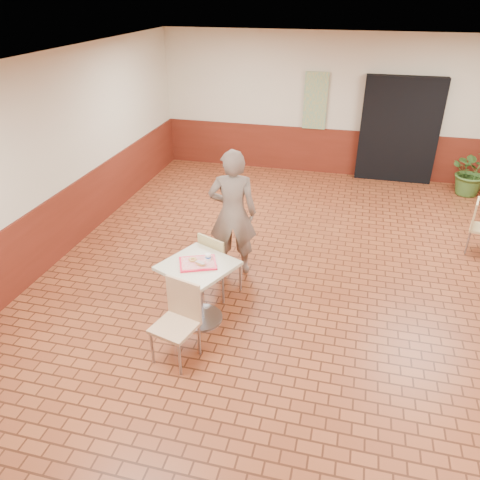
% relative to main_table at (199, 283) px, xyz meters
% --- Properties ---
extents(room_shell, '(8.01, 10.01, 3.01)m').
position_rel_main_table_xyz_m(room_shell, '(1.34, 0.84, 0.94)').
color(room_shell, brown).
rests_on(room_shell, ground).
extents(wainscot_band, '(8.00, 10.00, 1.00)m').
position_rel_main_table_xyz_m(wainscot_band, '(1.34, 0.84, -0.06)').
color(wainscot_band, '#571B10').
rests_on(wainscot_band, ground).
extents(corridor_doorway, '(1.60, 0.22, 2.20)m').
position_rel_main_table_xyz_m(corridor_doorway, '(2.54, 5.72, 0.54)').
color(corridor_doorway, black).
rests_on(corridor_doorway, ground).
extents(promo_poster, '(0.50, 0.03, 1.20)m').
position_rel_main_table_xyz_m(promo_poster, '(0.74, 5.78, 1.04)').
color(promo_poster, gray).
rests_on(promo_poster, wainscot_band).
extents(main_table, '(0.78, 0.78, 0.83)m').
position_rel_main_table_xyz_m(main_table, '(0.00, 0.00, 0.00)').
color(main_table, '#B9B495').
rests_on(main_table, ground).
extents(chair_main_front, '(0.55, 0.55, 0.96)m').
position_rel_main_table_xyz_m(chair_main_front, '(-0.01, -0.68, -0.02)').
color(chair_main_front, tan).
rests_on(chair_main_front, ground).
extents(chair_main_back, '(0.58, 0.58, 0.94)m').
position_rel_main_table_xyz_m(chair_main_back, '(0.06, 0.58, -0.03)').
color(chair_main_back, tan).
rests_on(chair_main_back, ground).
extents(customer, '(0.77, 0.58, 1.89)m').
position_rel_main_table_xyz_m(customer, '(0.10, 1.25, 0.39)').
color(customer, '#6E5F55').
rests_on(customer, ground).
extents(serving_tray, '(0.44, 0.34, 0.03)m').
position_rel_main_table_xyz_m(serving_tray, '(-0.00, -0.00, 0.28)').
color(serving_tray, red).
rests_on(serving_tray, main_table).
extents(ring_donut, '(0.10, 0.10, 0.03)m').
position_rel_main_table_xyz_m(ring_donut, '(-0.07, 0.02, 0.31)').
color(ring_donut, tan).
rests_on(ring_donut, serving_tray).
extents(long_john_donut, '(0.15, 0.11, 0.04)m').
position_rel_main_table_xyz_m(long_john_donut, '(0.05, -0.05, 0.32)').
color(long_john_donut, '#C08038').
rests_on(long_john_donut, serving_tray).
extents(paper_cup, '(0.07, 0.07, 0.09)m').
position_rel_main_table_xyz_m(paper_cup, '(0.11, 0.08, 0.34)').
color(paper_cup, white).
rests_on(paper_cup, serving_tray).
extents(chair_second_left, '(0.48, 0.48, 0.86)m').
position_rel_main_table_xyz_m(chair_second_left, '(3.74, 2.77, -0.08)').
color(chair_second_left, '#D2BA7E').
rests_on(chair_second_left, ground).
extents(potted_plant, '(0.91, 0.80, 0.98)m').
position_rel_main_table_xyz_m(potted_plant, '(4.05, 5.24, -0.07)').
color(potted_plant, '#3A6327').
rests_on(potted_plant, ground).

